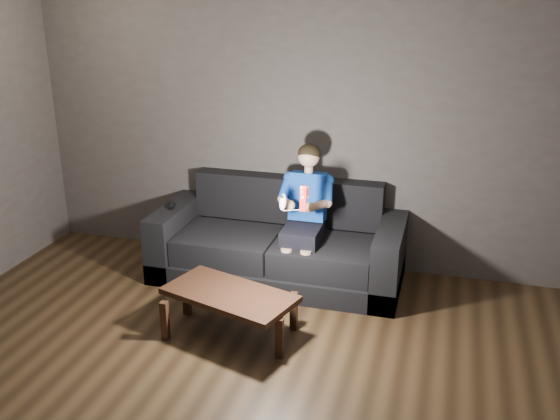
% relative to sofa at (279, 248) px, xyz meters
% --- Properties ---
extents(floor, '(5.00, 5.00, 0.00)m').
position_rel_sofa_xyz_m(floor, '(0.01, -2.08, -0.28)').
color(floor, black).
rests_on(floor, ground).
extents(back_wall, '(5.00, 0.04, 2.70)m').
position_rel_sofa_xyz_m(back_wall, '(0.01, 0.42, 1.07)').
color(back_wall, '#3D3634').
rests_on(back_wall, ground).
extents(sofa, '(2.22, 0.96, 0.86)m').
position_rel_sofa_xyz_m(sofa, '(0.00, 0.00, 0.00)').
color(sofa, black).
rests_on(sofa, floor).
extents(child, '(0.47, 0.58, 1.17)m').
position_rel_sofa_xyz_m(child, '(0.25, -0.06, 0.46)').
color(child, black).
rests_on(child, sofa).
extents(wii_remote_red, '(0.06, 0.08, 0.21)m').
position_rel_sofa_xyz_m(wii_remote_red, '(0.34, -0.51, 0.68)').
color(wii_remote_red, red).
rests_on(wii_remote_red, child).
extents(nunchuk_white, '(0.06, 0.09, 0.14)m').
position_rel_sofa_xyz_m(nunchuk_white, '(0.17, -0.50, 0.63)').
color(nunchuk_white, white).
rests_on(nunchuk_white, child).
extents(wii_remote_black, '(0.09, 0.17, 0.03)m').
position_rel_sofa_xyz_m(wii_remote_black, '(-1.00, -0.08, 0.34)').
color(wii_remote_black, black).
rests_on(wii_remote_black, sofa).
extents(coffee_table, '(1.09, 0.77, 0.36)m').
position_rel_sofa_xyz_m(coffee_table, '(-0.08, -1.08, 0.03)').
color(coffee_table, black).
rests_on(coffee_table, floor).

